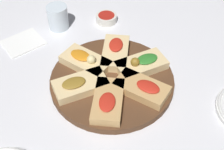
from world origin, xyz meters
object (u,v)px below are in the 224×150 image
Objects in this scene: dipping_bowl at (106,18)px; serving_board at (112,81)px; water_glass at (58,17)px; napkin_stack at (23,42)px.

serving_board is at bearing 46.12° from dipping_bowl.
water_glass is (-0.07, -0.30, 0.03)m from serving_board.
dipping_bowl is (-0.13, 0.09, -0.03)m from water_glass.
serving_board is 2.87× the size of napkin_stack.
dipping_bowl reaches higher than napkin_stack.
serving_board is 4.29× the size of water_glass.
dipping_bowl reaches higher than serving_board.
water_glass is at bearing -35.52° from dipping_bowl.
water_glass is at bearing -103.05° from serving_board.
napkin_stack is at bearing -9.32° from water_glass.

